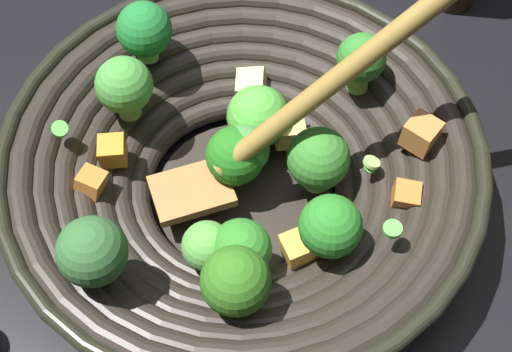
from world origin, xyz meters
The scene contains 2 objects.
ground_plane centered at (0.00, 0.00, 0.00)m, with size 4.00×4.00×0.00m, color black.
wok centered at (0.00, 0.00, 0.06)m, with size 0.43×0.44×0.24m.
Camera 1 is at (0.20, 0.32, 0.62)m, focal length 54.03 mm.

